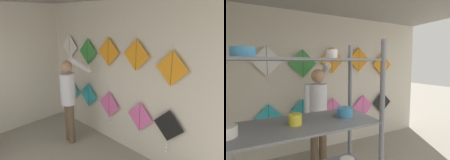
# 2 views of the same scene
# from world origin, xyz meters

# --- Properties ---
(back_panel) EXTENTS (4.72, 0.06, 2.80)m
(back_panel) POSITION_xyz_m (0.00, 3.30, 1.40)
(back_panel) COLOR beige
(back_panel) RESTS_ON ground
(shopkeeper) EXTENTS (0.46, 0.60, 1.83)m
(shopkeeper) POSITION_xyz_m (-0.61, 2.63, 1.03)
(shopkeeper) COLOR brown
(shopkeeper) RESTS_ON ground
(kite_0) EXTENTS (0.55, 0.04, 0.68)m
(kite_0) POSITION_xyz_m (-1.35, 3.21, 0.77)
(kite_0) COLOR #28B2C6
(kite_1) EXTENTS (0.55, 0.01, 0.55)m
(kite_1) POSITION_xyz_m (-0.72, 3.21, 0.84)
(kite_1) COLOR #28B2C6
(kite_2) EXTENTS (0.55, 0.04, 0.68)m
(kite_2) POSITION_xyz_m (-0.06, 3.21, 0.78)
(kite_2) COLOR pink
(kite_3) EXTENTS (0.55, 0.01, 0.55)m
(kite_3) POSITION_xyz_m (0.72, 3.21, 0.80)
(kite_3) COLOR pink
(kite_4) EXTENTS (0.55, 0.04, 0.75)m
(kite_4) POSITION_xyz_m (1.29, 3.21, 0.80)
(kite_4) COLOR black
(kite_5) EXTENTS (0.55, 0.01, 0.55)m
(kite_5) POSITION_xyz_m (-1.34, 3.21, 1.85)
(kite_5) COLOR white
(kite_6) EXTENTS (0.55, 0.01, 0.55)m
(kite_6) POSITION_xyz_m (-0.70, 3.21, 1.80)
(kite_6) COLOR #338C38
(kite_7) EXTENTS (0.55, 0.01, 0.55)m
(kite_7) POSITION_xyz_m (-0.08, 3.21, 1.87)
(kite_7) COLOR orange
(kite_8) EXTENTS (0.55, 0.01, 0.55)m
(kite_8) POSITION_xyz_m (0.59, 3.21, 1.89)
(kite_8) COLOR orange
(kite_9) EXTENTS (0.55, 0.01, 0.55)m
(kite_9) POSITION_xyz_m (1.27, 3.21, 1.78)
(kite_9) COLOR orange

